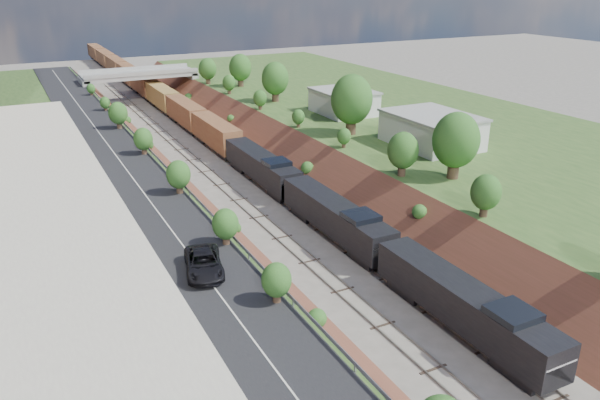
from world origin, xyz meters
The scene contains 15 objects.
platform_right centered at (33.00, 60.00, 2.50)m, with size 44.00×180.00×5.00m, color #325222.
embankment_left centered at (-11.00, 60.00, 0.00)m, with size 7.07×180.00×7.07m, color brown.
embankment_right centered at (11.00, 60.00, 0.00)m, with size 7.07×180.00×7.07m, color brown.
rail_left_track centered at (-2.60, 60.00, 0.09)m, with size 1.58×180.00×0.18m, color gray.
rail_right_track centered at (2.60, 60.00, 0.09)m, with size 1.58×180.00×0.18m, color gray.
road centered at (-15.50, 60.00, 5.05)m, with size 8.00×180.00×0.10m, color black.
guardrail centered at (-11.40, 59.80, 5.55)m, with size 0.10×171.00×0.70m.
commercial_building centered at (-28.00, 38.00, 8.51)m, with size 14.30×62.30×7.00m.
overpass centered at (0.00, 122.00, 4.92)m, with size 24.50×8.30×7.40m.
white_building_near centered at (23.50, 52.00, 7.00)m, with size 9.00×12.00×4.00m, color silver.
white_building_far centered at (23.00, 74.00, 6.80)m, with size 8.00×10.00×3.60m, color silver.
tree_right_large centered at (17.00, 40.00, 9.38)m, with size 5.25×5.25×7.61m.
tree_left_crest centered at (-11.80, 20.00, 7.04)m, with size 2.45×2.45×3.55m.
freight_train centered at (2.60, 112.29, 2.69)m, with size 3.15×193.75×4.68m.
suv centered at (-15.41, 30.99, 5.93)m, with size 2.74×5.95×1.65m, color black.
Camera 1 is at (-27.07, -8.13, 26.72)m, focal length 35.00 mm.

